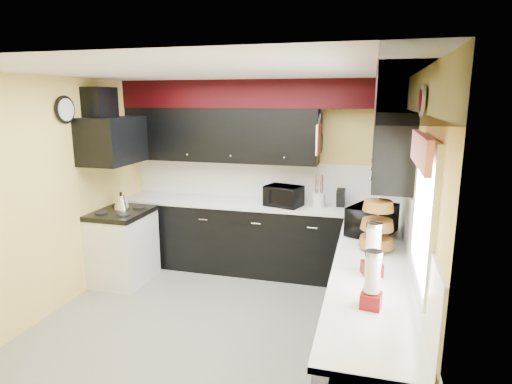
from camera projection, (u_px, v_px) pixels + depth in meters
ground at (216, 326)px, 4.36m from camera, size 3.60×3.60×0.00m
wall_back at (260, 175)px, 5.79m from camera, size 3.60×0.06×2.50m
wall_right at (412, 221)px, 3.64m from camera, size 0.06×3.60×2.50m
wall_left at (55, 196)px, 4.55m from camera, size 0.06×3.60×2.50m
ceiling at (210, 72)px, 3.83m from camera, size 3.60×3.60×0.06m
cab_back at (254, 238)px, 5.68m from camera, size 3.60×0.60×0.90m
cab_right at (370, 319)px, 3.60m from camera, size 0.60×3.00×0.90m
counter_back at (254, 204)px, 5.58m from camera, size 3.62×0.64×0.04m
counter_right at (373, 266)px, 3.50m from camera, size 0.64×3.02×0.04m
splash_back at (260, 180)px, 5.80m from camera, size 3.60×0.02×0.50m
splash_right at (410, 227)px, 3.65m from camera, size 0.02×3.60×0.50m
upper_back at (220, 135)px, 5.64m from camera, size 2.60×0.35×0.70m
upper_right at (391, 145)px, 4.41m from camera, size 0.35×1.80×0.70m
soffit_back at (257, 94)px, 5.39m from camera, size 3.60×0.36×0.35m
soffit_right at (400, 91)px, 3.28m from camera, size 0.36×3.24×0.35m
stove at (124, 248)px, 5.36m from camera, size 0.60×0.75×0.86m
cooktop at (121, 213)px, 5.26m from camera, size 0.62×0.77×0.06m
hood at (112, 140)px, 5.08m from camera, size 0.50×0.78×0.55m
hood_duct at (100, 104)px, 5.03m from camera, size 0.24×0.40×0.40m
window at (425, 213)px, 2.73m from camera, size 0.03×0.86×0.96m
valance at (421, 150)px, 2.66m from camera, size 0.04×0.88×0.20m
pan_top at (321, 121)px, 5.19m from camera, size 0.03×0.22×0.40m
pan_mid at (319, 143)px, 5.12m from camera, size 0.03×0.28×0.46m
pan_low at (321, 143)px, 5.37m from camera, size 0.03×0.24×0.42m
cut_board at (318, 139)px, 4.99m from camera, size 0.03×0.26×0.35m
baskets at (377, 224)px, 3.77m from camera, size 0.27×0.27×0.50m
clock at (65, 110)px, 4.59m from camera, size 0.03×0.30×0.30m
deco_plate at (422, 101)px, 3.10m from camera, size 0.03×0.24×0.24m
toaster_oven at (283, 196)px, 5.38m from camera, size 0.53×0.48×0.26m
microwave at (372, 220)px, 4.25m from camera, size 0.53×0.62×0.29m
utensil_crock at (319, 200)px, 5.34m from camera, size 0.20×0.20×0.17m
knife_block at (341, 198)px, 5.34m from camera, size 0.10×0.14×0.22m
kettle at (121, 202)px, 5.32m from camera, size 0.24×0.24×0.17m
dispenser_a at (373, 251)px, 3.25m from camera, size 0.18×0.18×0.38m
dispenser_b at (372, 283)px, 2.73m from camera, size 0.15×0.15×0.35m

